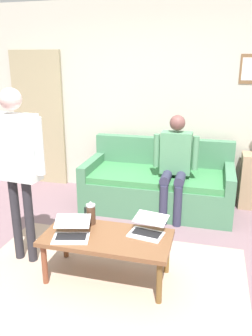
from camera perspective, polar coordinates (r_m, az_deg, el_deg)
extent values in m
plane|color=#7A5D66|center=(3.36, -3.78, -16.92)|extent=(7.68, 7.68, 0.00)
cube|color=tan|center=(3.19, -3.69, -18.89)|extent=(2.49, 1.81, 0.01)
cube|color=beige|center=(4.93, 4.09, 11.24)|extent=(7.04, 0.10, 2.70)
cube|color=brown|center=(4.77, 19.98, 15.44)|extent=(0.21, 0.02, 0.37)
cube|color=silver|center=(4.76, 19.99, 15.44)|extent=(0.16, 0.00, 0.28)
cube|color=tan|center=(5.48, -14.47, 7.96)|extent=(0.82, 0.05, 2.05)
sphere|color=tan|center=(5.60, -17.49, 7.86)|extent=(0.06, 0.06, 0.06)
cube|color=#447755|center=(4.55, 5.31, -4.22)|extent=(1.93, 0.92, 0.42)
cube|color=#3A7F48|center=(4.44, 5.36, -1.32)|extent=(1.69, 0.84, 0.08)
cube|color=#447755|center=(4.77, 6.24, 2.40)|extent=(1.93, 0.14, 0.46)
cube|color=#447755|center=(4.40, 17.11, -1.43)|extent=(0.12, 0.92, 0.20)
cube|color=#447755|center=(4.66, -5.59, 0.38)|extent=(0.12, 0.92, 0.20)
cube|color=brown|center=(3.05, -3.25, -11.68)|extent=(1.14, 0.55, 0.04)
cylinder|color=brown|center=(2.89, 5.64, -18.70)|extent=(0.05, 0.05, 0.39)
cylinder|color=brown|center=(3.17, -13.59, -15.50)|extent=(0.05, 0.05, 0.39)
cylinder|color=brown|center=(3.25, 6.92, -14.21)|extent=(0.05, 0.05, 0.39)
cylinder|color=brown|center=(3.50, -10.22, -11.84)|extent=(0.05, 0.05, 0.39)
cube|color=silver|center=(3.05, 3.39, -11.14)|extent=(0.33, 0.25, 0.01)
cube|color=black|center=(3.06, 3.50, -10.88)|extent=(0.27, 0.16, 0.00)
cube|color=silver|center=(3.10, 4.23, -8.48)|extent=(0.33, 0.24, 0.04)
cube|color=#1A1833|center=(3.10, 4.21, -8.51)|extent=(0.29, 0.22, 0.03)
cube|color=silver|center=(3.03, -9.29, -11.62)|extent=(0.35, 0.28, 0.01)
cube|color=black|center=(3.04, -9.25, -11.35)|extent=(0.28, 0.18, 0.00)
cube|color=silver|center=(3.09, -9.00, -8.84)|extent=(0.35, 0.26, 0.05)
cube|color=#201731|center=(3.09, -9.01, -8.86)|extent=(0.31, 0.23, 0.05)
cylinder|color=#4C3323|center=(3.22, -5.94, -7.89)|extent=(0.09, 0.09, 0.18)
cylinder|color=#B7B7BC|center=(3.18, -5.99, -6.28)|extent=(0.09, 0.09, 0.02)
sphere|color=#B2B2B7|center=(3.17, -6.01, -5.90)|extent=(0.03, 0.03, 0.03)
cube|color=black|center=(3.23, -6.91, -7.62)|extent=(0.01, 0.01, 0.13)
cylinder|color=#2A292E|center=(3.50, -18.04, -8.21)|extent=(0.09, 0.09, 0.85)
cylinder|color=#2A292E|center=(3.41, -15.97, -8.70)|extent=(0.09, 0.09, 0.85)
cube|color=white|center=(3.21, -18.19, 3.32)|extent=(0.44, 0.23, 0.61)
cylinder|color=white|center=(3.06, -14.48, 3.53)|extent=(0.09, 0.09, 0.51)
sphere|color=beige|center=(3.14, -18.96, 10.95)|extent=(0.20, 0.20, 0.20)
cylinder|color=#2F2F46|center=(4.08, 8.71, -6.45)|extent=(0.10, 0.10, 0.50)
cylinder|color=#2F2F46|center=(4.09, 6.33, -6.23)|extent=(0.10, 0.10, 0.50)
cylinder|color=#2F2F46|center=(4.13, 9.18, -1.65)|extent=(0.12, 0.40, 0.12)
cylinder|color=#2F2F46|center=(4.15, 6.84, -1.46)|extent=(0.12, 0.40, 0.12)
cube|color=#508960|center=(4.23, 8.46, 2.55)|extent=(0.37, 0.20, 0.52)
cylinder|color=#508960|center=(4.16, 11.64, 2.48)|extent=(0.08, 0.08, 0.42)
cylinder|color=#508960|center=(4.21, 5.19, 2.95)|extent=(0.08, 0.08, 0.42)
sphere|color=brown|center=(4.15, 8.69, 7.55)|extent=(0.19, 0.19, 0.19)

